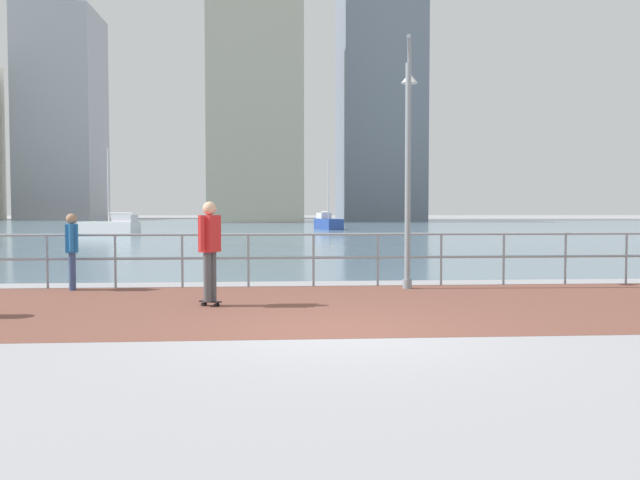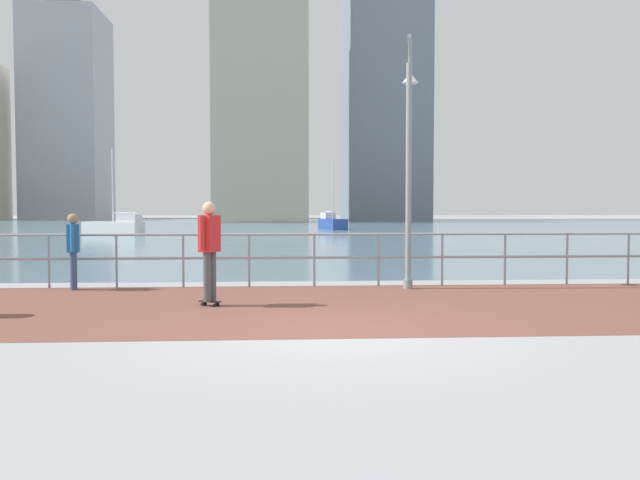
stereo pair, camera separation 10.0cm
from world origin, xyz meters
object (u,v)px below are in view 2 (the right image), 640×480
object	(u,v)px
lamppost	(409,149)
skateboarder	(210,243)
sailboat_red	(332,223)
bystander	(73,245)
sailboat_teal	(115,227)

from	to	relation	value
lamppost	skateboarder	distance (m)	4.97
sailboat_red	skateboarder	bearing A→B (deg)	-97.54
lamppost	bystander	bearing A→B (deg)	179.26
skateboarder	sailboat_red	size ratio (longest dim) A/B	0.33
lamppost	sailboat_teal	world-z (taller)	sailboat_teal
bystander	sailboat_teal	size ratio (longest dim) A/B	0.29
bystander	sailboat_red	distance (m)	40.32
skateboarder	bystander	xyz separation A→B (m)	(-3.03, 2.53, -0.17)
lamppost	bystander	xyz separation A→B (m)	(-6.96, 0.09, -2.00)
skateboarder	sailboat_teal	bearing A→B (deg)	105.79
sailboat_teal	sailboat_red	xyz separation A→B (m)	(14.53, 10.15, 0.01)
bystander	sailboat_red	bearing A→B (deg)	77.71
lamppost	sailboat_teal	distance (m)	32.14
sailboat_teal	skateboarder	bearing A→B (deg)	-74.21
lamppost	sailboat_red	xyz separation A→B (m)	(1.62, 39.48, -2.39)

